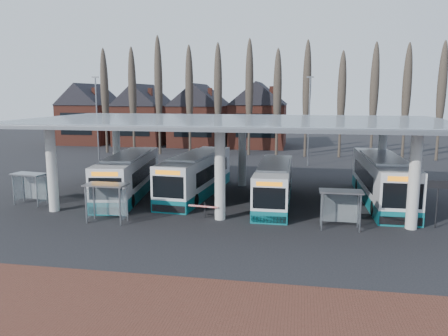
% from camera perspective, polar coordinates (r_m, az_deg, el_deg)
% --- Properties ---
extents(ground, '(140.00, 140.00, 0.00)m').
position_cam_1_polar(ground, '(26.87, -1.50, -8.16)').
color(ground, black).
rests_on(ground, ground).
extents(brick_strip, '(70.00, 10.00, 0.03)m').
position_cam_1_polar(brick_strip, '(16.26, -10.56, -20.81)').
color(brick_strip, '#4F2B1F').
rests_on(brick_strip, ground).
extents(station_canopy, '(32.00, 16.00, 6.34)m').
position_cam_1_polar(station_canopy, '(33.56, 1.19, 5.31)').
color(station_canopy, silver).
rests_on(station_canopy, ground).
extents(poplar_row, '(45.10, 1.10, 14.50)m').
position_cam_1_polar(poplar_row, '(58.30, 5.04, 10.15)').
color(poplar_row, '#473D33').
rests_on(poplar_row, ground).
extents(townhouse_row, '(36.80, 10.30, 12.25)m').
position_cam_1_polar(townhouse_row, '(72.19, -6.87, 7.76)').
color(townhouse_row, '#602A20').
rests_on(townhouse_row, ground).
extents(lamp_post_a, '(0.80, 0.16, 10.17)m').
position_cam_1_polar(lamp_post_a, '(52.53, -16.23, 6.12)').
color(lamp_post_a, slate).
rests_on(lamp_post_a, ground).
extents(lamp_post_b, '(0.80, 0.16, 10.17)m').
position_cam_1_polar(lamp_post_b, '(51.16, 11.03, 6.24)').
color(lamp_post_b, slate).
rests_on(lamp_post_b, ground).
extents(bus_0, '(4.25, 12.46, 3.39)m').
position_cam_1_polar(bus_0, '(36.48, -12.35, -1.03)').
color(bus_0, silver).
rests_on(bus_0, ground).
extents(bus_1, '(3.63, 12.45, 3.41)m').
position_cam_1_polar(bus_1, '(36.02, -3.62, -0.95)').
color(bus_1, silver).
rests_on(bus_1, ground).
extents(bus_2, '(2.41, 11.09, 3.08)m').
position_cam_1_polar(bus_2, '(33.27, 6.57, -2.15)').
color(bus_2, silver).
rests_on(bus_2, ground).
extents(bus_3, '(2.93, 12.91, 3.58)m').
position_cam_1_polar(bus_3, '(35.50, 19.95, -1.54)').
color(bus_3, silver).
rests_on(bus_3, ground).
extents(shelter_0, '(2.69, 1.63, 2.35)m').
position_cam_1_polar(shelter_0, '(35.94, -23.93, -1.62)').
color(shelter_0, gray).
rests_on(shelter_0, ground).
extents(shelter_1, '(2.75, 1.42, 2.52)m').
position_cam_1_polar(shelter_1, '(29.27, -15.01, -3.29)').
color(shelter_1, gray).
rests_on(shelter_1, ground).
extents(shelter_2, '(2.60, 1.31, 2.41)m').
position_cam_1_polar(shelter_2, '(27.77, 14.97, -4.14)').
color(shelter_2, gray).
rests_on(shelter_2, ground).
extents(info_sign_0, '(2.02, 0.11, 3.01)m').
position_cam_1_polar(info_sign_0, '(29.74, 26.19, -2.39)').
color(info_sign_0, black).
rests_on(info_sign_0, ground).
extents(barrier, '(2.07, 0.68, 1.04)m').
position_cam_1_polar(barrier, '(29.05, -2.68, -5.14)').
color(barrier, black).
rests_on(barrier, ground).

